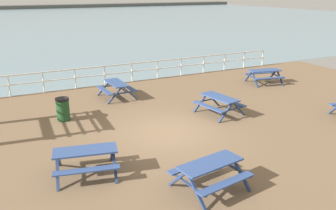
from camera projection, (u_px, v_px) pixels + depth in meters
The scene contains 10 objects.
ground_plane at pixel (168, 135), 13.12m from camera, with size 30.00×24.00×0.20m, color brown.
sea_band at pixel (23, 22), 57.59m from camera, with size 142.00×90.00×0.01m, color gray.
distant_shoreline at pixel (6, 9), 93.87m from camera, with size 142.00×6.00×1.80m, color #4C4C47.
seaward_railing at pixel (104, 72), 19.40m from camera, with size 23.07×0.07×1.08m.
picnic_table_near_right at pixel (86, 156), 9.97m from camera, with size 2.09×1.87×0.80m.
picnic_table_mid_centre at pixel (117, 86), 17.11m from camera, with size 1.57×1.83×0.80m.
picnic_table_far_left at pixel (219, 101), 14.85m from camera, with size 1.76×2.00×0.80m.
picnic_table_far_right at pixel (210, 169), 9.24m from camera, with size 1.99×1.76×0.80m.
picnic_table_seaward at pixel (264, 73), 19.73m from camera, with size 2.08×1.86×0.80m.
litter_bin at pixel (63, 109), 14.16m from camera, with size 0.55×0.55×0.95m.
Camera 1 is at (-5.51, -10.76, 5.13)m, focal length 37.15 mm.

